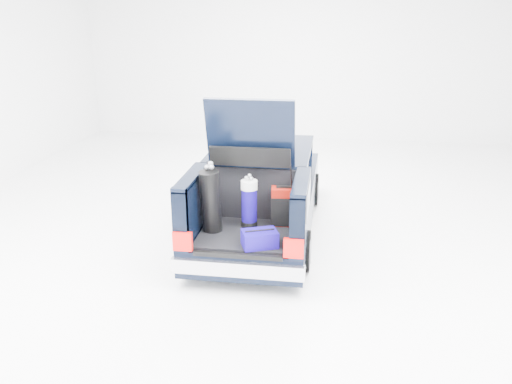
% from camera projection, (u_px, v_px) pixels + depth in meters
% --- Properties ---
extents(ground, '(14.00, 14.00, 0.00)m').
position_uv_depth(ground, '(260.00, 231.00, 9.33)').
color(ground, white).
rests_on(ground, ground).
extents(car, '(1.87, 4.65, 2.47)m').
position_uv_depth(car, '(261.00, 192.00, 9.21)').
color(car, black).
rests_on(car, ground).
extents(red_suitcase, '(0.39, 0.27, 0.60)m').
position_uv_depth(red_suitcase, '(284.00, 207.00, 7.96)').
color(red_suitcase, '#710A03').
rests_on(red_suitcase, car).
extents(black_golf_bag, '(0.35, 0.41, 1.02)m').
position_uv_depth(black_golf_bag, '(211.00, 201.00, 7.66)').
color(black_golf_bag, black).
rests_on(black_golf_bag, car).
extents(blue_golf_bag, '(0.30, 0.30, 0.80)m').
position_uv_depth(blue_golf_bag, '(249.00, 203.00, 7.86)').
color(blue_golf_bag, black).
rests_on(blue_golf_bag, car).
extents(blue_duffel, '(0.54, 0.45, 0.24)m').
position_uv_depth(blue_duffel, '(260.00, 239.00, 7.29)').
color(blue_duffel, '#100466').
rests_on(blue_duffel, car).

